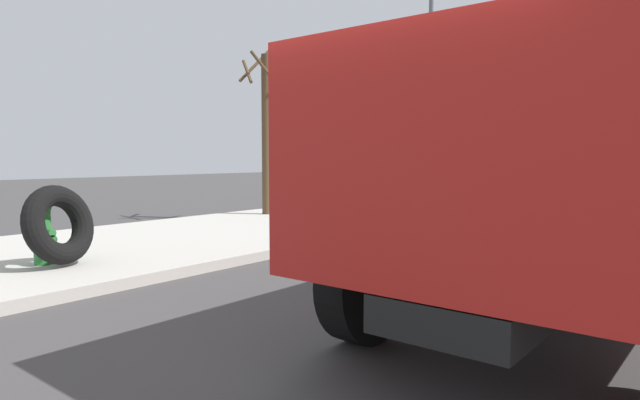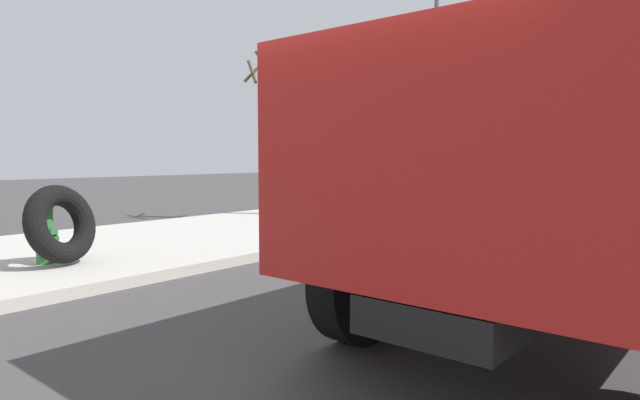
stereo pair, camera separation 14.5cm
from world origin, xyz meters
TOP-DOWN VIEW (x-y plane):
  - ground_plane at (0.00, 0.00)m, footprint 80.00×80.00m
  - sidewalk_curb at (0.00, 6.50)m, footprint 36.00×5.00m
  - fire_hydrant at (-0.39, 5.65)m, footprint 0.27×0.60m
  - loose_tire at (-0.30, 5.36)m, footprint 1.21×0.85m
  - dump_truck_red at (2.60, -0.60)m, footprint 7.04×2.88m
  - bare_tree at (6.33, 7.88)m, footprint 1.31×1.27m
  - street_light_pole at (9.46, 4.83)m, footprint 0.12×0.12m

SIDE VIEW (x-z plane):
  - ground_plane at x=0.00m, z-range 0.00..0.00m
  - sidewalk_curb at x=0.00m, z-range 0.00..0.15m
  - fire_hydrant at x=-0.39m, z-range 0.18..1.12m
  - loose_tire at x=-0.30m, z-range 0.15..1.28m
  - dump_truck_red at x=2.60m, z-range 0.11..3.11m
  - bare_tree at x=6.33m, z-range 0.20..4.57m
  - street_light_pole at x=9.46m, z-range 0.15..6.28m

